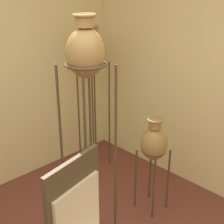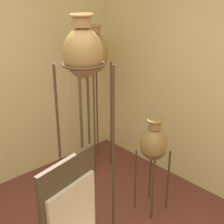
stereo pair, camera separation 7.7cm
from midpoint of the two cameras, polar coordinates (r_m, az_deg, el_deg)
vase_stand_tall at (r=2.19m, az=-5.82°, el=8.96°), size 0.32×0.32×1.96m
vase_stand_medium at (r=3.57m, az=-4.18°, el=10.29°), size 0.31×0.31×1.74m
vase_stand_short at (r=3.00m, az=6.94°, el=-5.88°), size 0.26×0.26×1.00m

